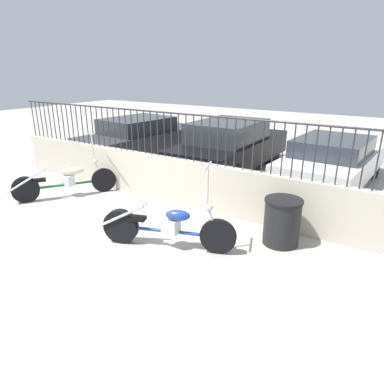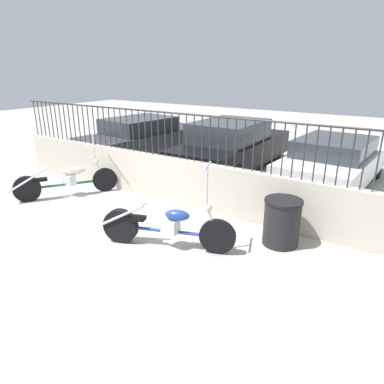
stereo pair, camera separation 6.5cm
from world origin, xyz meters
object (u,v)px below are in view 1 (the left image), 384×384
car_dark_grey (142,138)px  car_black (230,146)px  motorcycle_blue (161,226)px  car_white (333,160)px  motorcycle_green (61,181)px  trash_bin (282,222)px

car_dark_grey → car_black: bearing=-77.2°
car_dark_grey → motorcycle_blue: bearing=-130.0°
car_dark_grey → car_white: car_dark_grey is taller
motorcycle_green → trash_bin: 4.98m
motorcycle_green → trash_bin: (4.95, 0.57, 0.02)m
car_black → trash_bin: bearing=-142.0°
motorcycle_blue → motorcycle_green: bearing=149.6°
motorcycle_blue → car_black: (-1.10, 4.64, 0.35)m
trash_bin → car_dark_grey: 6.52m
motorcycle_blue → car_dark_grey: size_ratio=0.49×
car_black → car_white: bearing=-85.1°
trash_bin → car_white: (0.01, 3.70, 0.23)m
car_white → motorcycle_blue: bearing=165.5°
motorcycle_green → car_white: (4.96, 4.26, 0.25)m
motorcycle_blue → motorcycle_green: size_ratio=1.08×
trash_bin → car_black: (-2.72, 3.46, 0.32)m
car_dark_grey → car_black: (2.99, 0.32, 0.03)m
motorcycle_blue → car_black: 4.78m
motorcycle_green → trash_bin: size_ratio=2.56×
motorcycle_blue → car_white: (1.63, 4.88, 0.26)m
car_black → car_dark_grey: bearing=96.0°
motorcycle_green → car_white: 6.55m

